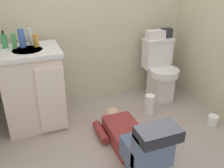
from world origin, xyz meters
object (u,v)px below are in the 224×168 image
person_plumber (133,138)px  bottle_clear (30,37)px  tissue_box (155,34)px  toilet (160,70)px  bottle_green (14,41)px  bottle_blue (22,38)px  paper_towel_roll (150,105)px  toiletry_bag (166,33)px  soap_dispenser (4,41)px  vanity_cabinet (33,88)px  toilet_paper_roll (213,120)px  faucet (25,40)px  bottle_amber (36,40)px

person_plumber → bottle_clear: bearing=125.8°
bottle_clear → tissue_box: bearing=0.3°
toilet → person_plumber: (-0.77, -0.87, -0.19)m
person_plumber → bottle_green: 1.42m
bottle_blue → bottle_green: bearing=-168.8°
toilet → person_plumber: 1.18m
bottle_blue → paper_towel_roll: 1.51m
person_plumber → bottle_blue: bearing=130.1°
toiletry_bag → paper_towel_roll: size_ratio=0.53×
soap_dispenser → bottle_blue: 0.16m
vanity_cabinet → toilet_paper_roll: size_ratio=7.45×
bottle_clear → faucet: bearing=159.3°
soap_dispenser → bottle_clear: bearing=0.5°
soap_dispenser → bottle_amber: 0.29m
paper_towel_roll → tissue_box: bearing=58.1°
toiletry_bag → toilet_paper_roll: size_ratio=1.13×
faucet → toiletry_bag: bearing=-0.4°
faucet → toiletry_bag: faucet is taller
soap_dispenser → bottle_amber: soap_dispenser is taller
vanity_cabinet → faucet: (-0.00, 0.15, 0.45)m
soap_dispenser → paper_towel_roll: soap_dispenser is taller
tissue_box → bottle_green: 1.57m
person_plumber → bottle_green: bottle_green is taller
person_plumber → toilet_paper_roll: bearing=7.2°
bottle_clear → bottle_blue: bearing=-152.3°
person_plumber → bottle_green: size_ratio=7.25×
bottle_amber → toilet_paper_roll: (1.64, -0.76, -0.83)m
toiletry_bag → tissue_box: bearing=180.0°
person_plumber → toilet_paper_roll: size_ratio=9.68×
toilet → toilet_paper_roll: (0.23, -0.75, -0.32)m
person_plumber → toilet_paper_roll: 1.01m
soap_dispenser → toilet_paper_roll: soap_dispenser is taller
faucet → bottle_green: 0.13m
bottle_clear → bottle_amber: bottle_clear is taller
tissue_box → toiletry_bag: (0.15, 0.00, 0.01)m
toiletry_bag → bottle_blue: bottle_blue is taller
tissue_box → toiletry_bag: bearing=0.0°
toiletry_bag → bottle_amber: (-1.52, -0.08, 0.08)m
vanity_cabinet → soap_dispenser: soap_dispenser is taller
person_plumber → soap_dispenser: soap_dispenser is taller
soap_dispenser → bottle_green: bearing=-32.1°
vanity_cabinet → paper_towel_roll: bearing=-12.8°
toiletry_bag → toilet: bearing=-139.2°
person_plumber → soap_dispenser: (-0.93, 0.95, 0.71)m
faucet → tissue_box: 1.46m
person_plumber → bottle_green: bearing=133.1°
toilet → bottle_amber: size_ratio=6.12×
toilet → bottle_blue: 1.63m
tissue_box → bottle_blue: size_ratio=1.25×
toilet → vanity_cabinet: vanity_cabinet is taller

